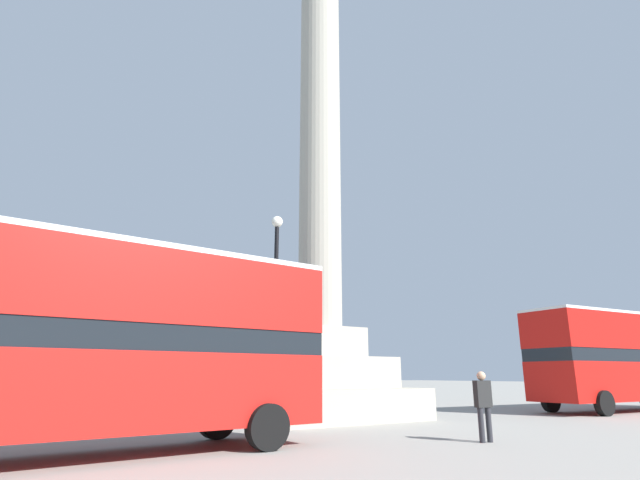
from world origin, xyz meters
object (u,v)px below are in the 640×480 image
at_px(bus_b, 621,357).
at_px(pedestrian_near_lamp, 483,402).
at_px(street_lamp, 275,314).
at_px(monument_column, 320,246).
at_px(bus_a, 93,336).

xyz_separation_m(bus_b, pedestrian_near_lamp, (-14.39, -3.72, -1.48)).
bearing_deg(street_lamp, monument_column, 38.50).
xyz_separation_m(street_lamp, pedestrian_near_lamp, (3.15, -5.35, -2.55)).
bearing_deg(bus_a, street_lamp, 21.29).
distance_m(street_lamp, pedestrian_near_lamp, 6.71).
distance_m(bus_a, bus_b, 23.25).
xyz_separation_m(bus_a, pedestrian_near_lamp, (8.84, -2.65, -1.44)).
relative_size(bus_b, pedestrian_near_lamp, 6.35).
height_order(bus_b, street_lamp, street_lamp).
bearing_deg(pedestrian_near_lamp, bus_a, -7.62).
distance_m(monument_column, street_lamp, 5.56).
bearing_deg(pedestrian_near_lamp, bus_b, -156.42).
height_order(monument_column, bus_a, monument_column).
bearing_deg(monument_column, pedestrian_near_lamp, -92.50).
xyz_separation_m(monument_column, bus_a, (-9.19, -5.48, -4.41)).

